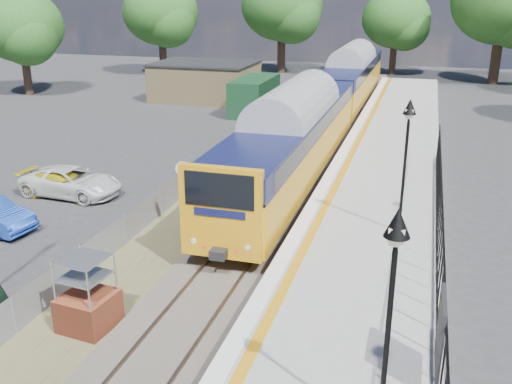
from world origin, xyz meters
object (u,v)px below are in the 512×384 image
at_px(victorian_lamp_south, 393,275).
at_px(victorian_lamp_north, 407,135).
at_px(car_yellow, 62,184).
at_px(car_white, 71,182).
at_px(train, 330,98).
at_px(speed_sign, 184,185).
at_px(brick_plinth, 87,295).

bearing_deg(victorian_lamp_south, victorian_lamp_north, 91.15).
bearing_deg(car_yellow, victorian_lamp_north, -97.06).
bearing_deg(car_yellow, car_white, -62.79).
height_order(train, speed_sign, train).
relative_size(victorian_lamp_south, victorian_lamp_north, 1.00).
relative_size(victorian_lamp_south, train, 0.11).
distance_m(victorian_lamp_north, speed_sign, 8.15).
relative_size(brick_plinth, car_yellow, 0.56).
distance_m(victorian_lamp_south, car_yellow, 19.52).
height_order(train, car_white, train).
bearing_deg(victorian_lamp_north, car_white, 171.77).
bearing_deg(train, victorian_lamp_north, -72.71).
bearing_deg(victorian_lamp_north, speed_sign, -176.63).
height_order(train, brick_plinth, train).
bearing_deg(train, car_white, -121.52).
bearing_deg(train, speed_sign, -98.14).
bearing_deg(train, car_yellow, -122.17).
distance_m(victorian_lamp_north, train, 17.94).
xyz_separation_m(train, car_white, (-9.16, -14.93, -1.70)).
distance_m(car_yellow, car_white, 0.39).
bearing_deg(car_white, brick_plinth, -141.04).
distance_m(brick_plinth, car_white, 11.38).
xyz_separation_m(brick_plinth, speed_sign, (-0.00, 6.67, 0.94)).
height_order(brick_plinth, car_yellow, brick_plinth).
bearing_deg(victorian_lamp_north, victorian_lamp_south, -88.85).
xyz_separation_m(victorian_lamp_south, car_white, (-14.66, 12.09, -3.65)).
height_order(car_yellow, car_white, car_white).
height_order(train, car_yellow, train).
height_order(brick_plinth, speed_sign, speed_sign).
xyz_separation_m(victorian_lamp_south, victorian_lamp_north, (-0.20, 10.00, 0.00)).
bearing_deg(brick_plinth, victorian_lamp_south, -19.73).
height_order(speed_sign, car_white, speed_sign).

